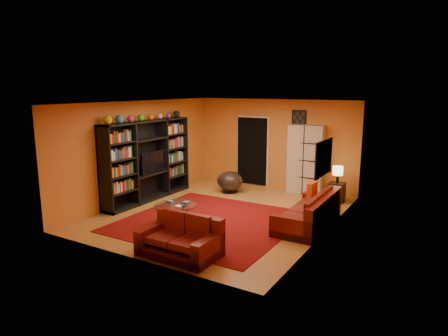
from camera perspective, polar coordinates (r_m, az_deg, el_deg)
The scene contains 20 objects.
floor at distance 9.58m, azimuth -0.29°, elevation -6.40°, with size 6.00×6.00×0.00m, color olive.
ceiling at distance 9.12m, azimuth -0.30°, elevation 9.33°, with size 6.00×6.00×0.00m, color white.
wall_back at distance 11.90m, azimuth 7.17°, elevation 3.47°, with size 6.00×6.00×0.00m, color #CA762C.
wall_front at distance 6.92m, azimuth -13.19°, elevation -2.57°, with size 6.00×6.00×0.00m, color #CA762C.
wall_left at distance 10.75m, azimuth -11.81°, elevation 2.45°, with size 6.00×6.00×0.00m, color #CA762C.
wall_right at distance 8.28m, azimuth 14.70°, elevation -0.34°, with size 6.00×6.00×0.00m, color #CA762C.
rug at distance 8.97m, azimuth -2.06°, elevation -7.65°, with size 3.60×3.60×0.01m, color #56090B.
doorway at distance 12.20m, azimuth 4.05°, elevation 2.40°, with size 0.95×0.10×2.04m, color black.
wall_art_right at distance 7.95m, azimuth 14.07°, elevation 1.40°, with size 0.03×1.00×0.70m, color black.
wall_art_back at distance 11.53m, azimuth 10.66°, elevation 6.85°, with size 0.42×0.03×0.52m, color black.
entertainment_unit at distance 10.64m, azimuth -10.86°, elevation 1.04°, with size 0.45×3.00×2.10m, color black.
tv at distance 10.69m, azimuth -10.31°, elevation 0.88°, with size 0.13×1.00×0.58m, color black.
sofa at distance 8.82m, azimuth 12.43°, elevation -6.35°, with size 0.91×2.16×0.85m.
loveseat at distance 7.27m, azimuth -6.01°, elevation -10.04°, with size 1.40×0.84×0.85m.
throw_pillow at distance 9.26m, azimuth 12.48°, elevation -3.25°, with size 0.12×0.42×0.42m, color #DF4718.
coffee_table at distance 8.67m, azimuth -6.98°, elevation -5.55°, with size 0.92×0.92×0.46m.
storage_cabinet at distance 11.40m, azimuth 11.59°, elevation 1.24°, with size 0.96×0.43×1.92m, color #B8B3AA.
bowl_chair at distance 11.33m, azimuth 0.85°, elevation -1.89°, with size 0.74×0.74×0.60m.
side_table at distance 10.83m, azimuth 15.79°, elevation -3.35°, with size 0.40×0.40×0.50m, color black.
table_lamp at distance 10.71m, azimuth 15.95°, elevation -0.45°, with size 0.26×0.26×0.44m.
Camera 1 is at (4.69, -7.82, 2.95)m, focal length 32.00 mm.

